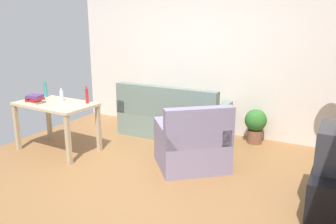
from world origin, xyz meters
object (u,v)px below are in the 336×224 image
desk (56,110)px  armchair (192,145)px  couch (172,119)px  bottle_tall (45,90)px  tv_stand (333,189)px  bottle_red (87,96)px  book_stack (34,99)px  bottle_clear (62,96)px  potted_plant (256,124)px

desk → armchair: (2.11, 0.37, -0.33)m
desk → armchair: armchair is taller
couch → bottle_tall: bottle_tall is taller
couch → tv_stand: size_ratio=1.67×
bottle_red → tv_stand: bearing=-2.3°
couch → armchair: same height
desk → armchair: size_ratio=1.01×
couch → book_stack: (-1.51, -1.60, 0.52)m
bottle_red → bottle_clear: bearing=-171.1°
couch → bottle_tall: (-1.70, -1.20, 0.57)m
desk → bottle_red: size_ratio=4.82×
potted_plant → bottle_red: size_ratio=2.21×
couch → bottle_clear: bottle_clear is taller
couch → potted_plant: couch is taller
bottle_clear → book_stack: bearing=-132.0°
bottle_clear → book_stack: bottle_clear is taller
bottle_clear → bottle_red: bottle_red is taller
bottle_tall → bottle_clear: bearing=-13.5°
bottle_tall → bottle_red: bottle_tall is taller
armchair → tv_stand: bearing=129.9°
couch → armchair: 1.37m
couch → bottle_red: size_ratio=7.12×
tv_stand → armchair: size_ratio=0.89×
book_stack → tv_stand: bearing=3.1°
couch → desk: (-1.26, -1.44, 0.34)m
couch → desk: size_ratio=1.48×
couch → book_stack: bearing=46.7°
armchair → bottle_clear: (-2.10, -0.24, 0.53)m
potted_plant → bottle_tall: bottle_tall is taller
tv_stand → bottle_red: size_ratio=4.27×
bottle_red → book_stack: (-0.71, -0.36, -0.05)m
armchair → bottle_red: size_ratio=4.78×
armchair → bottle_clear: 2.18m
bottle_clear → couch: bearing=46.4°
couch → potted_plant: (1.37, 0.31, 0.02)m
bottle_tall → couch: bearing=35.3°
armchair → book_stack: size_ratio=4.89×
desk → book_stack: bearing=-143.9°
tv_stand → bottle_red: 3.50m
tv_stand → bottle_clear: 3.93m
tv_stand → bottle_tall: 4.38m
potted_plant → bottle_clear: bearing=-148.2°
desk → bottle_tall: bottle_tall is taller
potted_plant → tv_stand: bearing=-53.2°
desk → book_stack: size_ratio=4.93×
couch → tv_stand: 2.98m
couch → book_stack: size_ratio=7.29×
potted_plant → armchair: bearing=-110.4°
potted_plant → book_stack: bearing=-146.4°
tv_stand → couch: bearing=62.3°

